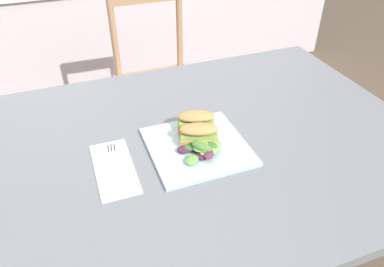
{
  "coord_description": "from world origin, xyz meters",
  "views": [
    {
      "loc": [
        -0.16,
        -0.75,
        1.34
      ],
      "look_at": [
        0.12,
        -0.01,
        0.76
      ],
      "focal_mm": 34.09,
      "sensor_mm": 36.0,
      "label": 1
    }
  ],
  "objects_px": {
    "dining_table": "(179,177)",
    "chair_wooden_far": "(157,82)",
    "sandwich_half_front": "(199,134)",
    "plate_lunch": "(197,146)",
    "fork_on_napkin": "(113,163)",
    "sandwich_half_back": "(196,121)"
  },
  "relations": [
    {
      "from": "sandwich_half_front",
      "to": "plate_lunch",
      "type": "bearing_deg",
      "value": -126.2
    },
    {
      "from": "dining_table",
      "to": "fork_on_napkin",
      "type": "relative_size",
      "value": 7.35
    },
    {
      "from": "sandwich_half_front",
      "to": "sandwich_half_back",
      "type": "relative_size",
      "value": 1.0
    },
    {
      "from": "sandwich_half_back",
      "to": "fork_on_napkin",
      "type": "bearing_deg",
      "value": -167.4
    },
    {
      "from": "plate_lunch",
      "to": "fork_on_napkin",
      "type": "bearing_deg",
      "value": 176.5
    },
    {
      "from": "chair_wooden_far",
      "to": "plate_lunch",
      "type": "bearing_deg",
      "value": -98.71
    },
    {
      "from": "plate_lunch",
      "to": "fork_on_napkin",
      "type": "distance_m",
      "value": 0.22
    },
    {
      "from": "sandwich_half_front",
      "to": "fork_on_napkin",
      "type": "height_order",
      "value": "sandwich_half_front"
    },
    {
      "from": "plate_lunch",
      "to": "fork_on_napkin",
      "type": "relative_size",
      "value": 1.35
    },
    {
      "from": "plate_lunch",
      "to": "sandwich_half_back",
      "type": "distance_m",
      "value": 0.08
    },
    {
      "from": "plate_lunch",
      "to": "sandwich_half_front",
      "type": "height_order",
      "value": "sandwich_half_front"
    },
    {
      "from": "sandwich_half_back",
      "to": "chair_wooden_far",
      "type": "bearing_deg",
      "value": 82.1
    },
    {
      "from": "dining_table",
      "to": "sandwich_half_front",
      "type": "relative_size",
      "value": 12.18
    },
    {
      "from": "dining_table",
      "to": "chair_wooden_far",
      "type": "relative_size",
      "value": 1.57
    },
    {
      "from": "dining_table",
      "to": "sandwich_half_back",
      "type": "distance_m",
      "value": 0.17
    },
    {
      "from": "dining_table",
      "to": "fork_on_napkin",
      "type": "bearing_deg",
      "value": -174.67
    },
    {
      "from": "sandwich_half_front",
      "to": "fork_on_napkin",
      "type": "xyz_separation_m",
      "value": [
        -0.23,
        0.0,
        -0.03
      ]
    },
    {
      "from": "chair_wooden_far",
      "to": "sandwich_half_back",
      "type": "height_order",
      "value": "chair_wooden_far"
    },
    {
      "from": "dining_table",
      "to": "sandwich_half_front",
      "type": "xyz_separation_m",
      "value": [
        0.05,
        -0.02,
        0.15
      ]
    },
    {
      "from": "dining_table",
      "to": "sandwich_half_front",
      "type": "height_order",
      "value": "sandwich_half_front"
    },
    {
      "from": "dining_table",
      "to": "plate_lunch",
      "type": "xyz_separation_m",
      "value": [
        0.04,
        -0.03,
        0.12
      ]
    },
    {
      "from": "sandwich_half_back",
      "to": "fork_on_napkin",
      "type": "distance_m",
      "value": 0.25
    }
  ]
}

